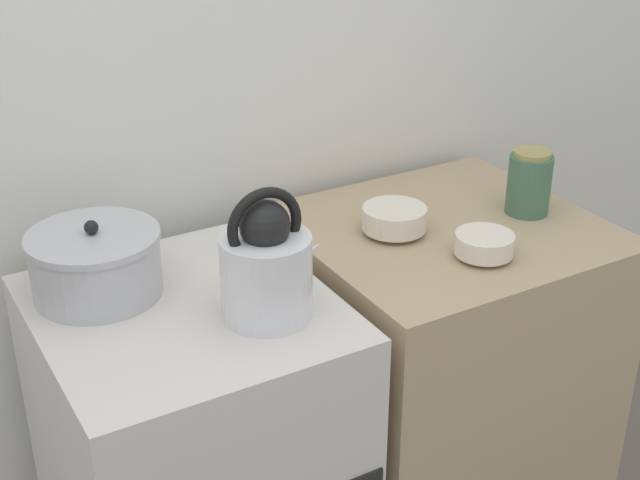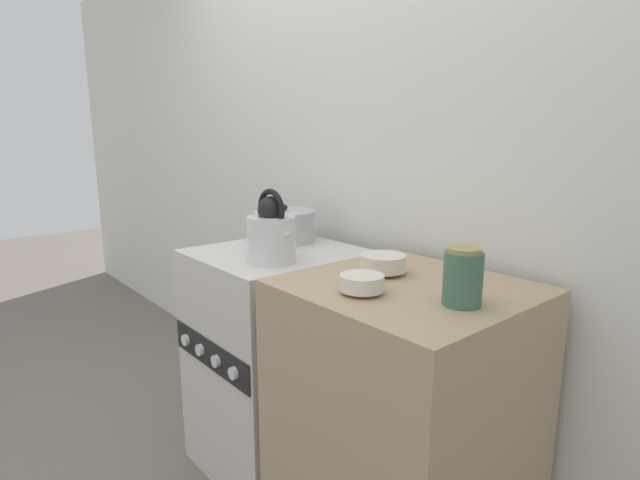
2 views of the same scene
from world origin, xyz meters
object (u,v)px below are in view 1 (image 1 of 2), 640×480
object	(u,v)px
enamel_bowl	(394,219)
small_ceramic_bowl	(484,244)
cooking_pot	(96,264)
storage_jar	(529,183)
kettle	(267,266)

from	to	relation	value
enamel_bowl	small_ceramic_bowl	xyz separation A→B (m)	(0.10, -0.19, -0.00)
enamel_bowl	cooking_pot	bearing A→B (deg)	172.29
storage_jar	kettle	bearing A→B (deg)	-172.84
kettle	storage_jar	world-z (taller)	kettle
kettle	cooking_pot	size ratio (longest dim) A/B	1.01
kettle	storage_jar	xyz separation A→B (m)	(0.73, 0.09, -0.02)
cooking_pot	storage_jar	size ratio (longest dim) A/B	1.71
cooking_pot	storage_jar	bearing A→B (deg)	-8.72
kettle	small_ceramic_bowl	distance (m)	0.50
cooking_pot	enamel_bowl	distance (m)	0.65
kettle	cooking_pot	bearing A→B (deg)	136.37
small_ceramic_bowl	enamel_bowl	bearing A→B (deg)	116.73
kettle	cooking_pot	distance (m)	0.35
kettle	small_ceramic_bowl	size ratio (longest dim) A/B	2.09
enamel_bowl	storage_jar	world-z (taller)	storage_jar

